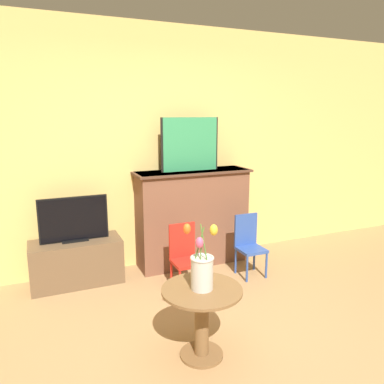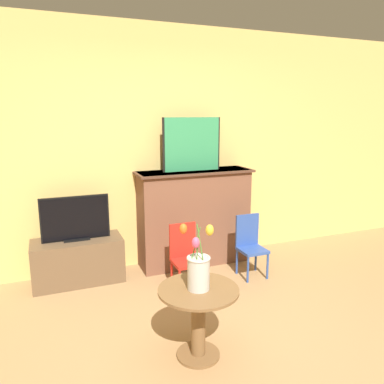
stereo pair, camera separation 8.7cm
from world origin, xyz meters
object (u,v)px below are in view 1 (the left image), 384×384
object	(u,v)px
chair_red	(185,254)
chair_blue	(249,242)
tv_monitor	(74,220)
vase_tulips	(202,269)
painting	(190,144)

from	to	relation	value
chair_red	chair_blue	bearing A→B (deg)	3.80
chair_blue	chair_red	bearing A→B (deg)	-176.20
tv_monitor	vase_tulips	size ratio (longest dim) A/B	1.36
tv_monitor	vase_tulips	xyz separation A→B (m)	(0.69, -1.62, 0.00)
painting	vase_tulips	world-z (taller)	painting
painting	chair_blue	world-z (taller)	painting
tv_monitor	chair_blue	world-z (taller)	tv_monitor
painting	tv_monitor	size ratio (longest dim) A/B	1.00
vase_tulips	tv_monitor	bearing A→B (deg)	113.15
tv_monitor	chair_blue	size ratio (longest dim) A/B	1.02
chair_red	chair_blue	distance (m)	0.78
painting	vase_tulips	bearing A→B (deg)	-110.17
chair_red	chair_blue	world-z (taller)	same
chair_red	painting	bearing A→B (deg)	62.43
tv_monitor	chair_red	distance (m)	1.18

